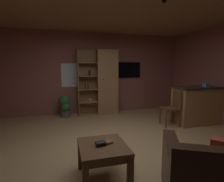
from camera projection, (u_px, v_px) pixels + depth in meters
floor at (118, 151)px, 3.25m from camera, size 6.28×5.85×0.02m
wall_back at (91, 73)px, 5.90m from camera, size 6.40×0.06×2.66m
window_pane_back at (70, 75)px, 5.69m from camera, size 0.56×0.01×0.75m
bookshelf_cabinet at (104, 83)px, 5.78m from camera, size 1.29×0.41×2.08m
kitchen_bar_counter at (201, 105)px, 4.82m from camera, size 1.57×0.65×1.01m
tissue_box at (206, 85)px, 4.67m from camera, size 0.13×0.13×0.11m
coffee_table at (103, 151)px, 2.38m from camera, size 0.63×0.70×0.48m
table_book_0 at (108, 142)px, 2.42m from camera, size 0.14×0.12×0.03m
table_book_1 at (101, 143)px, 2.34m from camera, size 0.15×0.12×0.03m
dining_chair at (173, 106)px, 4.58m from camera, size 0.47×0.47×0.92m
potted_floor_plant at (65, 105)px, 5.39m from camera, size 0.36×0.35×0.68m
wall_mounted_tv at (127, 70)px, 6.16m from camera, size 0.97×0.06×0.54m
track_light_spot_2 at (164, 0)px, 2.82m from camera, size 0.07×0.07×0.09m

